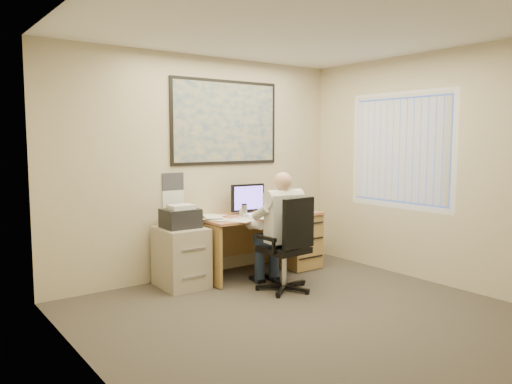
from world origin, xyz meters
TOP-DOWN VIEW (x-y plane):
  - room_shell at (0.00, 0.00)m, footprint 4.00×4.50m
  - desk at (0.92, 1.90)m, footprint 1.60×0.97m
  - world_map at (0.34, 2.23)m, footprint 1.56×0.03m
  - wall_calendar at (-0.41, 2.24)m, footprint 0.28×0.01m
  - window_blinds at (1.97, 0.80)m, footprint 0.06×1.40m
  - filing_cabinet at (-0.49, 1.91)m, footprint 0.50×0.59m
  - office_chair at (0.37, 1.06)m, footprint 0.66×0.66m
  - person at (0.38, 1.14)m, footprint 0.64×0.85m

SIDE VIEW (x-z plane):
  - office_chair at x=0.37m, z-range -0.22..0.84m
  - filing_cabinet at x=-0.49m, z-range -0.07..0.88m
  - desk at x=0.92m, z-range -0.12..1.00m
  - person at x=0.38m, z-range 0.00..1.33m
  - wall_calendar at x=-0.41m, z-range 0.87..1.29m
  - room_shell at x=0.00m, z-range 0.00..2.70m
  - window_blinds at x=1.97m, z-range 0.90..2.20m
  - world_map at x=0.34m, z-range 1.37..2.43m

